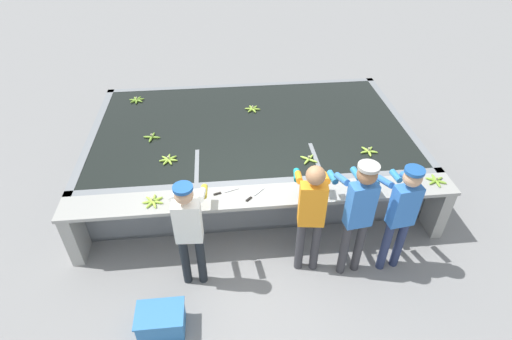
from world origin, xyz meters
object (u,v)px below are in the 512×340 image
Objects in this scene: banana_bunch_floating_1 at (369,151)px; knife_1 at (252,196)px; banana_bunch_floating_0 at (253,109)px; banana_bunch_floating_4 at (152,137)px; worker_2 at (358,209)px; banana_bunch_ledge_1 at (436,181)px; banana_bunch_floating_3 at (169,160)px; worker_0 at (189,226)px; worker_1 at (311,210)px; knife_0 at (222,192)px; banana_bunch_floating_5 at (309,159)px; crate at (161,321)px; worker_3 at (401,210)px; banana_bunch_ledge_0 at (153,201)px; banana_bunch_floating_2 at (137,100)px.

banana_bunch_floating_1 reaches higher than knife_1.
banana_bunch_floating_0 is 1.84m from banana_bunch_floating_4.
banana_bunch_ledge_1 is (1.32, 0.63, -0.18)m from worker_2.
worker_2 is 6.23× the size of banana_bunch_floating_3.
banana_bunch_floating_4 is (-0.66, 2.11, -0.07)m from worker_0.
worker_1 reaches higher than knife_0.
knife_0 is at bearing -53.57° from banana_bunch_floating_4.
banana_bunch_floating_0 is at bearing 70.40° from worker_0.
banana_bunch_floating_4 is (-2.67, 2.14, -0.18)m from worker_2.
worker_1 is 6.00× the size of banana_bunch_ledge_1.
banana_bunch_floating_1 is at bearing 7.08° from banana_bunch_floating_5.
worker_2 reaches higher than banana_bunch_ledge_1.
banana_bunch_floating_3 is at bearing 89.37° from crate.
worker_1 is at bearing -80.85° from banana_bunch_floating_0.
banana_bunch_floating_3 is 1.00× the size of banana_bunch_floating_4.
worker_1 is at bearing 2.80° from worker_0.
worker_3 is at bearing 12.99° from crate.
worker_1 reaches higher than banana_bunch_floating_0.
banana_bunch_floating_4 is (-1.68, -0.76, 0.00)m from banana_bunch_floating_0.
banana_bunch_floating_5 is 2.29m from banana_bunch_ledge_0.
knife_1 is at bearing -39.00° from banana_bunch_floating_3.
banana_bunch_floating_0 is (-0.99, 2.90, -0.18)m from worker_2.
banana_bunch_floating_3 is (-1.37, -1.40, -0.00)m from banana_bunch_floating_0.
banana_bunch_floating_3 is at bearing 178.41° from banana_bunch_floating_1.
worker_0 is 2.90× the size of crate.
worker_0 is 5.94× the size of knife_1.
banana_bunch_floating_4 reaches higher than knife_1.
crate is at bearing -167.01° from worker_3.
banana_bunch_floating_2 is 1.00× the size of banana_bunch_ledge_1.
worker_2 reaches higher than worker_1.
worker_1 is 3.06× the size of crate.
banana_bunch_floating_2 reaches higher than knife_0.
banana_bunch_floating_0 is 2.34m from knife_1.
worker_3 is at bearing 1.68° from worker_2.
worker_1 reaches higher than banana_bunch_ledge_1.
banana_bunch_floating_0 and banana_bunch_floating_5 have the same top height.
knife_1 is (1.46, -1.57, -0.01)m from banana_bunch_floating_4.
banana_bunch_ledge_0 is 0.90m from knife_0.
knife_0 is at bearing 178.84° from banana_bunch_ledge_1.
worker_3 is 5.85× the size of banana_bunch_floating_3.
banana_bunch_floating_5 is at bearing -5.58° from banana_bunch_floating_3.
worker_2 reaches higher than knife_0.
banana_bunch_floating_0 is 3.89m from crate.
crate is (-0.02, -2.16, -0.73)m from banana_bunch_floating_3.
knife_1 is 1.85m from crate.
worker_2 is at bearing 15.49° from crate.
knife_1 is at bearing -17.29° from knife_0.
worker_0 is at bearing -146.00° from knife_1.
worker_2 is at bearing -25.16° from knife_1.
knife_1 is (-0.22, -2.33, -0.01)m from banana_bunch_floating_0.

